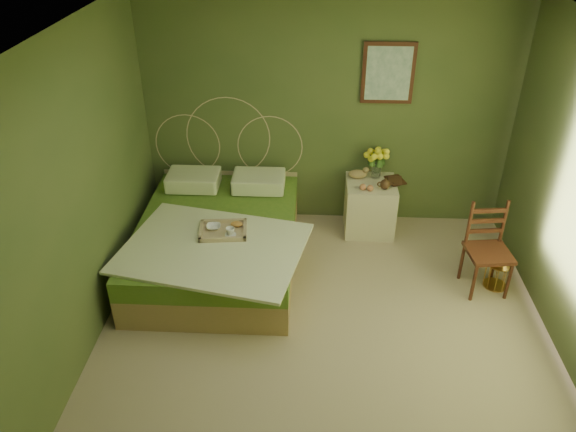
# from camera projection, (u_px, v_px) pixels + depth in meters

# --- Properties ---
(floor) EXTENTS (4.50, 4.50, 0.00)m
(floor) POSITION_uv_depth(u_px,v_px,m) (325.00, 351.00, 4.83)
(floor) COLOR tan
(floor) RESTS_ON ground
(ceiling) EXTENTS (4.50, 4.50, 0.00)m
(ceiling) POSITION_uv_depth(u_px,v_px,m) (339.00, 46.00, 3.47)
(ceiling) COLOR silver
(ceiling) RESTS_ON wall_back
(wall_back) EXTENTS (4.00, 0.00, 4.00)m
(wall_back) POSITION_uv_depth(u_px,v_px,m) (328.00, 113.00, 6.06)
(wall_back) COLOR #596334
(wall_back) RESTS_ON floor
(wall_left) EXTENTS (0.00, 4.50, 4.50)m
(wall_left) POSITION_uv_depth(u_px,v_px,m) (65.00, 216.00, 4.23)
(wall_left) COLOR #596334
(wall_left) RESTS_ON floor
(wall_art) EXTENTS (0.54, 0.04, 0.64)m
(wall_art) POSITION_uv_depth(u_px,v_px,m) (388.00, 73.00, 5.78)
(wall_art) COLOR #391C0F
(wall_art) RESTS_ON wall_back
(bed) EXTENTS (1.86, 2.34, 1.45)m
(bed) POSITION_uv_depth(u_px,v_px,m) (219.00, 236.00, 5.78)
(bed) COLOR tan
(bed) RESTS_ON floor
(nightstand) EXTENTS (0.55, 0.55, 1.03)m
(nightstand) POSITION_uv_depth(u_px,v_px,m) (370.00, 201.00, 6.30)
(nightstand) COLOR beige
(nightstand) RESTS_ON floor
(chair) EXTENTS (0.44, 0.44, 0.89)m
(chair) POSITION_uv_depth(u_px,v_px,m) (488.00, 242.00, 5.36)
(chair) COLOR #391C0F
(chair) RESTS_ON floor
(birdcage) EXTENTS (0.23, 0.23, 0.36)m
(birdcage) POSITION_uv_depth(u_px,v_px,m) (498.00, 271.00, 5.50)
(birdcage) COLOR #C0883D
(birdcage) RESTS_ON floor
(book_lower) EXTENTS (0.24, 0.28, 0.02)m
(book_lower) POSITION_uv_depth(u_px,v_px,m) (388.00, 182.00, 6.18)
(book_lower) COLOR #381E0F
(book_lower) RESTS_ON nightstand
(book_upper) EXTENTS (0.17, 0.22, 0.02)m
(book_upper) POSITION_uv_depth(u_px,v_px,m) (388.00, 180.00, 6.17)
(book_upper) COLOR #472819
(book_upper) RESTS_ON nightstand
(cereal_bowl) EXTENTS (0.15, 0.15, 0.03)m
(cereal_bowl) POSITION_uv_depth(u_px,v_px,m) (214.00, 227.00, 5.45)
(cereal_bowl) COLOR white
(cereal_bowl) RESTS_ON bed
(coffee_cup) EXTENTS (0.09, 0.09, 0.08)m
(coffee_cup) POSITION_uv_depth(u_px,v_px,m) (230.00, 232.00, 5.34)
(coffee_cup) COLOR white
(coffee_cup) RESTS_ON bed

